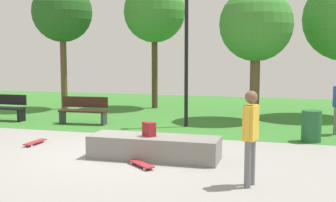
{
  "coord_description": "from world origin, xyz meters",
  "views": [
    {
      "loc": [
        3.91,
        -9.47,
        2.44
      ],
      "look_at": [
        1.01,
        1.05,
        1.2
      ],
      "focal_mm": 46.85,
      "sensor_mm": 36.0,
      "label": 1
    }
  ],
  "objects": [
    {
      "name": "park_bench_near_lamppost",
      "position": [
        -5.76,
        3.78,
        0.48
      ],
      "size": [
        1.6,
        0.47,
        0.91
      ],
      "color": "black",
      "rests_on": "ground_plane"
    },
    {
      "name": "skater_performing_trick",
      "position": [
        3.28,
        -1.62,
        1.02
      ],
      "size": [
        0.28,
        0.42,
        1.74
      ],
      "color": "slate",
      "rests_on": "ground_plane"
    },
    {
      "name": "skateboard_by_ledge",
      "position": [
        0.95,
        -0.88,
        0.06
      ],
      "size": [
        0.73,
        0.68,
        0.08
      ],
      "color": "#A5262D",
      "rests_on": "ground_plane"
    },
    {
      "name": "park_bench_by_oak",
      "position": [
        -2.7,
        3.83,
        0.48
      ],
      "size": [
        1.63,
        0.58,
        0.91
      ],
      "color": "#331E14",
      "rests_on": "ground_plane"
    },
    {
      "name": "tree_young_birch",
      "position": [
        2.77,
        6.13,
        3.32
      ],
      "size": [
        2.55,
        2.55,
        4.64
      ],
      "color": "brown",
      "rests_on": "grass_lawn"
    },
    {
      "name": "backpack_on_ledge",
      "position": [
        0.9,
        -0.18,
        0.68
      ],
      "size": [
        0.34,
        0.33,
        0.32
      ],
      "primitive_type": "cube",
      "rotation": [
        0.0,
        0.0,
        5.61
      ],
      "color": "maroon",
      "rests_on": "concrete_ledge"
    },
    {
      "name": "tree_slender_maple",
      "position": [
        -1.62,
        8.43,
        4.07
      ],
      "size": [
        2.59,
        2.59,
        5.39
      ],
      "color": "#4C3823",
      "rests_on": "grass_lawn"
    },
    {
      "name": "lamp_post",
      "position": [
        0.75,
        4.19,
        2.66
      ],
      "size": [
        0.28,
        0.28,
        4.4
      ],
      "color": "black",
      "rests_on": "ground_plane"
    },
    {
      "name": "grass_lawn",
      "position": [
        0.0,
        8.22,
        0.0
      ],
      "size": [
        26.6,
        11.56,
        0.01
      ],
      "primitive_type": "cube",
      "color": "#387A2D",
      "rests_on": "ground_plane"
    },
    {
      "name": "trash_bin",
      "position": [
        4.54,
        2.8,
        0.43
      ],
      "size": [
        0.52,
        0.52,
        0.85
      ],
      "primitive_type": "cylinder",
      "color": "#1E592D",
      "rests_on": "ground_plane"
    },
    {
      "name": "ground_plane",
      "position": [
        0.0,
        0.0,
        0.0
      ],
      "size": [
        28.0,
        28.0,
        0.0
      ],
      "primitive_type": "plane",
      "color": "gray"
    },
    {
      "name": "concrete_ledge",
      "position": [
        1.01,
        -0.14,
        0.26
      ],
      "size": [
        2.97,
        0.91,
        0.52
      ],
      "primitive_type": "cube",
      "color": "gray",
      "rests_on": "ground_plane"
    },
    {
      "name": "tree_tall_oak",
      "position": [
        -5.2,
        7.09,
        4.02
      ],
      "size": [
        2.48,
        2.48,
        5.29
      ],
      "color": "brown",
      "rests_on": "grass_lawn"
    },
    {
      "name": "skateboard_spare",
      "position": [
        -2.47,
        0.5,
        0.06
      ],
      "size": [
        0.23,
        0.81,
        0.08
      ],
      "color": "#A5262D",
      "rests_on": "ground_plane"
    }
  ]
}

